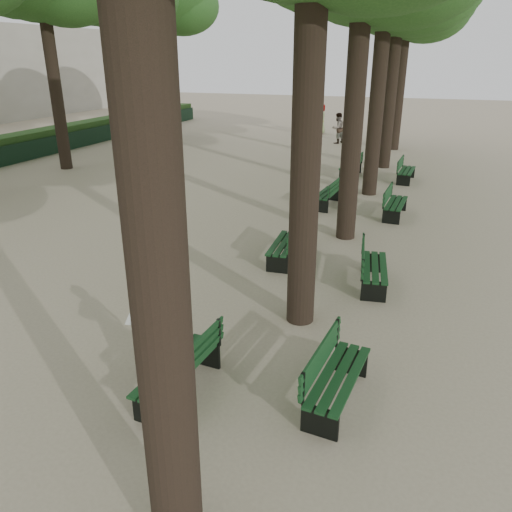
% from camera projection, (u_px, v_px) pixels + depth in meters
% --- Properties ---
extents(ground, '(120.00, 120.00, 0.00)m').
position_uv_depth(ground, '(152.00, 395.00, 7.48)').
color(ground, tan).
rests_on(ground, ground).
extents(bench_left_0, '(0.71, 1.84, 0.92)m').
position_uv_depth(bench_left_0, '(180.00, 377.00, 7.45)').
color(bench_left_0, black).
rests_on(bench_left_0, ground).
extents(bench_left_1, '(0.68, 1.83, 0.92)m').
position_uv_depth(bench_left_1, '(284.00, 250.00, 12.32)').
color(bench_left_1, black).
rests_on(bench_left_1, ground).
extents(bench_left_2, '(0.70, 1.84, 0.92)m').
position_uv_depth(bench_left_2, '(327.00, 198.00, 16.80)').
color(bench_left_2, black).
rests_on(bench_left_2, ground).
extents(bench_left_3, '(0.75, 1.85, 0.92)m').
position_uv_depth(bench_left_3, '(350.00, 170.00, 20.96)').
color(bench_left_3, black).
rests_on(bench_left_3, ground).
extents(bench_right_0, '(0.75, 1.85, 0.92)m').
position_uv_depth(bench_right_0, '(337.00, 386.00, 7.25)').
color(bench_right_0, black).
rests_on(bench_right_0, ground).
extents(bench_right_1, '(0.81, 1.86, 0.92)m').
position_uv_depth(bench_right_1, '(374.00, 274.00, 10.95)').
color(bench_right_1, black).
rests_on(bench_right_1, ground).
extents(bench_right_2, '(0.67, 1.83, 0.92)m').
position_uv_depth(bench_right_2, '(395.00, 208.00, 15.69)').
color(bench_right_2, black).
rests_on(bench_right_2, ground).
extents(bench_right_3, '(0.67, 1.83, 0.92)m').
position_uv_depth(bench_right_3, '(406.00, 175.00, 20.11)').
color(bench_right_3, black).
rests_on(bench_right_3, ground).
extents(man_with_map, '(0.69, 0.73, 1.65)m').
position_uv_depth(man_with_map, '(154.00, 334.00, 7.53)').
color(man_with_map, black).
rests_on(man_with_map, ground).
extents(pedestrian_a, '(0.74, 0.89, 1.72)m').
position_uv_depth(pedestrian_a, '(338.00, 128.00, 28.67)').
color(pedestrian_a, '#262628').
rests_on(pedestrian_a, ground).
extents(pedestrian_b, '(0.51, 1.18, 1.76)m').
position_uv_depth(pedestrian_b, '(377.00, 127.00, 28.98)').
color(pedestrian_b, '#262628').
rests_on(pedestrian_b, ground).
extents(pedestrian_d, '(0.67, 1.00, 1.89)m').
position_uv_depth(pedestrian_d, '(321.00, 119.00, 32.18)').
color(pedestrian_d, '#262628').
rests_on(pedestrian_d, ground).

